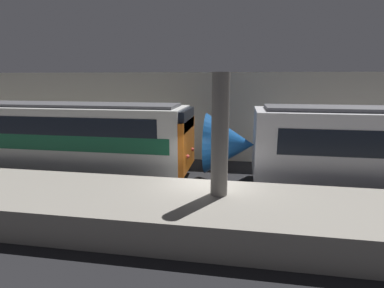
{
  "coord_description": "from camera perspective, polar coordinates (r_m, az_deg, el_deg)",
  "views": [
    {
      "loc": [
        1.15,
        -10.87,
        4.86
      ],
      "look_at": [
        -0.84,
        1.08,
        2.19
      ],
      "focal_mm": 28.0,
      "sensor_mm": 36.0,
      "label": 1
    }
  ],
  "objects": [
    {
      "name": "support_pillar_near",
      "position": [
        9.65,
        5.34,
        1.57
      ],
      "size": [
        0.56,
        0.56,
        3.99
      ],
      "color": "slate",
      "rests_on": "platform"
    },
    {
      "name": "station_rear_barrier",
      "position": [
        17.72,
        5.7,
        5.04
      ],
      "size": [
        50.0,
        0.15,
        5.19
      ],
      "color": "#B2AD9E",
      "rests_on": "ground"
    },
    {
      "name": "train_boxy",
      "position": [
        17.92,
        -29.98,
        1.17
      ],
      "size": [
        18.01,
        3.04,
        3.65
      ],
      "color": "black",
      "rests_on": "ground"
    },
    {
      "name": "platform",
      "position": [
        10.04,
        2.02,
        -13.12
      ],
      "size": [
        40.0,
        3.76,
        1.05
      ],
      "color": "gray",
      "rests_on": "ground"
    },
    {
      "name": "ground_plane",
      "position": [
        11.96,
        3.21,
        -11.55
      ],
      "size": [
        120.0,
        120.0,
        0.0
      ],
      "primitive_type": "plane",
      "color": "black"
    }
  ]
}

